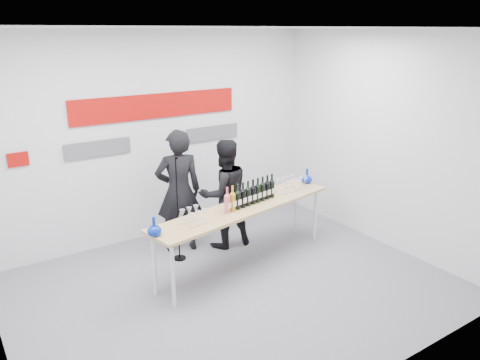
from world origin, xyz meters
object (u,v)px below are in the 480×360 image
Objects in this scene: tasting_table at (244,211)px; presenter_right at (224,194)px; presenter_left at (179,191)px; mic_stand at (179,229)px.

tasting_table is 0.65m from presenter_right.
presenter_left reaches higher than mic_stand.
presenter_left is at bearing 109.53° from tasting_table.
presenter_left is 0.64m from presenter_right.
presenter_right reaches higher than mic_stand.
presenter_right is at bearing 71.14° from tasting_table.
tasting_table is 1.79× the size of presenter_right.
mic_stand is at bearing 75.58° from presenter_left.
presenter_left reaches higher than presenter_right.
mic_stand is at bearing 8.54° from presenter_right.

